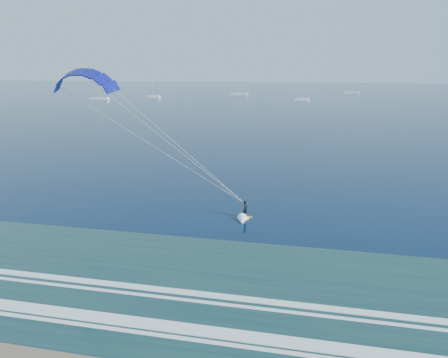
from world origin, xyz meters
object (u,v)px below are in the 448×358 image
Objects in this scene: kitesurfer_rig at (164,139)px; sailboat_2 at (239,94)px; sailboat_0 at (99,98)px; sailboat_3 at (301,99)px; sailboat_1 at (153,97)px; sailboat_4 at (351,93)px.

sailboat_2 is (-25.74, 201.23, -7.94)m from kitesurfer_rig.
sailboat_0 reaches higher than sailboat_3.
kitesurfer_rig is 2.00× the size of sailboat_1.
sailboat_1 is at bearing 177.06° from sailboat_3.
sailboat_3 is at bearing -2.94° from sailboat_1.
sailboat_0 reaches higher than sailboat_1.
sailboat_0 is at bearing -149.25° from sailboat_4.
sailboat_4 is (66.80, 27.72, -0.00)m from sailboat_2.
sailboat_4 is (41.06, 228.95, -7.94)m from kitesurfer_rig.
sailboat_0 is at bearing 120.65° from kitesurfer_rig.
sailboat_0 reaches higher than sailboat_4.
sailboat_2 is (63.87, 50.02, -0.00)m from sailboat_0.
sailboat_3 is at bearing -114.89° from sailboat_4.
sailboat_3 is (37.15, -36.20, -0.02)m from sailboat_2.
kitesurfer_rig reaches higher than sailboat_2.
kitesurfer_rig is at bearing -59.35° from sailboat_0.
kitesurfer_rig is at bearing -82.71° from sailboat_2.
sailboat_4 reaches higher than sailboat_1.
kitesurfer_rig is 182.27m from sailboat_1.
sailboat_3 is 70.46m from sailboat_4.
sailboat_3 is (101.01, 13.83, -0.02)m from sailboat_0.
sailboat_4 is (29.65, 63.92, 0.02)m from sailboat_3.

